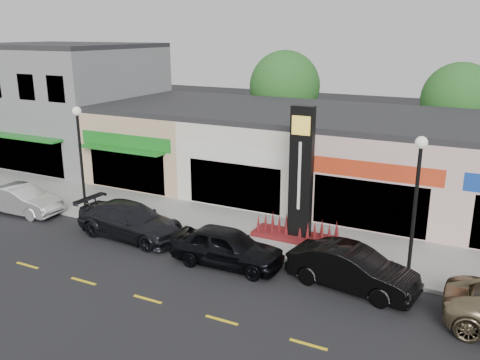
% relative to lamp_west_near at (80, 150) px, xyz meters
% --- Properties ---
extents(ground, '(120.00, 120.00, 0.00)m').
position_rel_lamp_west_near_xyz_m(ground, '(8.00, -2.50, -3.48)').
color(ground, black).
rests_on(ground, ground).
extents(sidewalk, '(52.00, 4.30, 0.15)m').
position_rel_lamp_west_near_xyz_m(sidewalk, '(8.00, 1.85, -3.40)').
color(sidewalk, gray).
rests_on(sidewalk, ground).
extents(curb, '(52.00, 0.20, 0.15)m').
position_rel_lamp_west_near_xyz_m(curb, '(8.00, -0.40, -3.40)').
color(curb, gray).
rests_on(curb, ground).
extents(building_grey_2story, '(12.00, 10.95, 8.30)m').
position_rel_lamp_west_near_xyz_m(building_grey_2story, '(-10.00, 8.98, 0.67)').
color(building_grey_2story, slate).
rests_on(building_grey_2story, ground).
extents(shop_beige, '(7.00, 10.85, 4.80)m').
position_rel_lamp_west_near_xyz_m(shop_beige, '(-0.50, 8.96, -1.08)').
color(shop_beige, tan).
rests_on(shop_beige, ground).
extents(shop_cream, '(7.00, 10.01, 4.80)m').
position_rel_lamp_west_near_xyz_m(shop_cream, '(6.50, 8.97, -1.08)').
color(shop_cream, beige).
rests_on(shop_cream, ground).
extents(shop_pink_w, '(7.00, 10.01, 4.80)m').
position_rel_lamp_west_near_xyz_m(shop_pink_w, '(13.50, 8.97, -1.08)').
color(shop_pink_w, beige).
rests_on(shop_pink_w, ground).
extents(tree_rear_west, '(5.20, 5.20, 7.83)m').
position_rel_lamp_west_near_xyz_m(tree_rear_west, '(4.00, 17.00, 1.74)').
color(tree_rear_west, '#382619').
rests_on(tree_rear_west, ground).
extents(tree_rear_mid, '(4.80, 4.80, 7.29)m').
position_rel_lamp_west_near_xyz_m(tree_rear_mid, '(16.00, 17.00, 1.41)').
color(tree_rear_mid, '#382619').
rests_on(tree_rear_mid, ground).
extents(lamp_west_near, '(0.44, 0.44, 5.47)m').
position_rel_lamp_west_near_xyz_m(lamp_west_near, '(0.00, 0.00, 0.00)').
color(lamp_west_near, black).
rests_on(lamp_west_near, sidewalk).
extents(lamp_east_near, '(0.44, 0.44, 5.47)m').
position_rel_lamp_west_near_xyz_m(lamp_east_near, '(16.00, 0.00, 0.00)').
color(lamp_east_near, black).
rests_on(lamp_east_near, sidewalk).
extents(pylon_sign, '(4.20, 1.30, 6.00)m').
position_rel_lamp_west_near_xyz_m(pylon_sign, '(11.00, 1.70, -1.20)').
color(pylon_sign, '#560E1A').
rests_on(pylon_sign, sidewalk).
extents(car_white_van, '(1.79, 4.55, 1.48)m').
position_rel_lamp_west_near_xyz_m(car_white_van, '(-3.20, -1.22, -2.74)').
color(car_white_van, silver).
rests_on(car_white_van, ground).
extents(car_dark_sedan, '(2.50, 5.52, 1.57)m').
position_rel_lamp_west_near_xyz_m(car_dark_sedan, '(3.88, -1.18, -2.69)').
color(car_dark_sedan, black).
rests_on(car_dark_sedan, ground).
extents(car_black_sedan, '(1.99, 4.71, 1.59)m').
position_rel_lamp_west_near_xyz_m(car_black_sedan, '(9.21, -1.78, -2.68)').
color(car_black_sedan, black).
rests_on(car_black_sedan, ground).
extents(car_black_conv, '(2.37, 4.96, 1.57)m').
position_rel_lamp_west_near_xyz_m(car_black_conv, '(14.22, -1.43, -2.69)').
color(car_black_conv, black).
rests_on(car_black_conv, ground).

